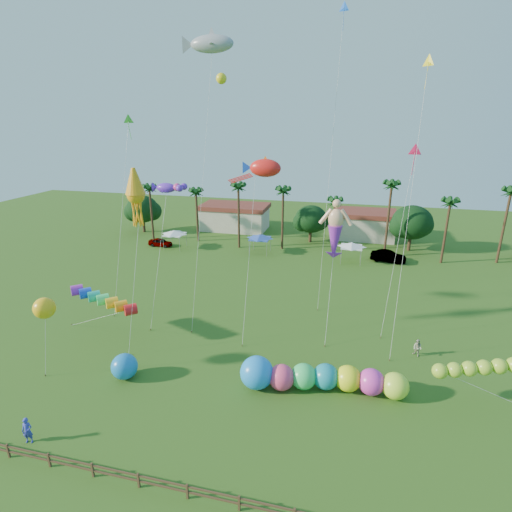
% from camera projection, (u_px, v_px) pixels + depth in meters
% --- Properties ---
extents(ground, '(160.00, 160.00, 0.00)m').
position_uv_depth(ground, '(222.00, 423.00, 27.82)').
color(ground, '#285116').
rests_on(ground, ground).
extents(tree_line, '(69.46, 8.91, 11.00)m').
position_uv_depth(tree_line, '(326.00, 220.00, 66.02)').
color(tree_line, '#3A2819').
rests_on(tree_line, ground).
extents(buildings_row, '(35.00, 7.00, 4.00)m').
position_uv_depth(buildings_row, '(291.00, 222.00, 73.78)').
color(buildings_row, beige).
rests_on(buildings_row, ground).
extents(tent_row, '(31.00, 4.00, 0.60)m').
position_uv_depth(tent_row, '(259.00, 237.00, 61.64)').
color(tent_row, white).
rests_on(tent_row, ground).
extents(fence, '(36.12, 0.12, 1.00)m').
position_uv_depth(fence, '(187.00, 490.00, 22.11)').
color(fence, brown).
rests_on(fence, ground).
extents(car_a, '(4.00, 1.69, 1.35)m').
position_uv_depth(car_a, '(160.00, 242.00, 66.29)').
color(car_a, '#4C4C54').
rests_on(car_a, ground).
extents(car_b, '(5.25, 2.57, 1.66)m').
position_uv_depth(car_b, '(388.00, 256.00, 59.01)').
color(car_b, '#4C4C54').
rests_on(car_b, ground).
extents(spectator_a, '(0.77, 0.60, 1.85)m').
position_uv_depth(spectator_a, '(27.00, 431.00, 25.90)').
color(spectator_a, '#323BB1').
rests_on(spectator_a, ground).
extents(spectator_b, '(0.99, 0.97, 1.60)m').
position_uv_depth(spectator_b, '(417.00, 348.00, 35.47)').
color(spectator_b, '#ADAC90').
rests_on(spectator_b, ground).
extents(caterpillar_inflatable, '(12.95, 3.85, 2.63)m').
position_uv_depth(caterpillar_inflatable, '(316.00, 378.00, 30.91)').
color(caterpillar_inflatable, '#F74174').
rests_on(caterpillar_inflatable, ground).
extents(blue_ball, '(2.12, 2.12, 2.12)m').
position_uv_depth(blue_ball, '(124.00, 366.00, 32.38)').
color(blue_ball, blue).
rests_on(blue_ball, ground).
extents(rainbow_tube, '(9.66, 4.91, 4.02)m').
position_uv_depth(rainbow_tube, '(112.00, 307.00, 37.10)').
color(rainbow_tube, red).
rests_on(rainbow_tube, ground).
extents(green_worm, '(9.98, 2.75, 3.52)m').
position_uv_depth(green_worm, '(440.00, 371.00, 28.79)').
color(green_worm, '#9DCB2D').
rests_on(green_worm, ground).
extents(orange_ball_kite, '(2.10, 2.10, 6.90)m').
position_uv_depth(orange_ball_kite, '(44.00, 308.00, 31.26)').
color(orange_ball_kite, yellow).
rests_on(orange_ball_kite, ground).
extents(merman_kite, '(2.39, 5.42, 12.51)m').
position_uv_depth(merman_kite, '(335.00, 233.00, 38.18)').
color(merman_kite, '#EAAF85').
rests_on(merman_kite, ground).
extents(fish_kite, '(4.63, 6.99, 16.67)m').
position_uv_depth(fish_kite, '(265.00, 168.00, 37.36)').
color(fish_kite, red).
rests_on(fish_kite, ground).
extents(shark_kite, '(5.85, 7.91, 27.62)m').
position_uv_depth(shark_kite, '(212.00, 44.00, 36.66)').
color(shark_kite, '#90959E').
rests_on(shark_kite, ground).
extents(squid_kite, '(1.80, 4.10, 16.34)m').
position_uv_depth(squid_kite, '(136.00, 195.00, 34.09)').
color(squid_kite, '#FE9C14').
rests_on(squid_kite, ground).
extents(lobster_kite, '(3.78, 5.26, 14.40)m').
position_uv_depth(lobster_kite, '(166.00, 188.00, 39.03)').
color(lobster_kite, '#6829D1').
rests_on(lobster_kite, ground).
extents(delta_kite_red, '(2.12, 3.40, 18.06)m').
position_uv_depth(delta_kite_red, '(415.00, 153.00, 35.60)').
color(delta_kite_red, '#D91849').
rests_on(delta_kite_red, ground).
extents(delta_kite_yellow, '(1.12, 4.26, 24.80)m').
position_uv_depth(delta_kite_yellow, '(427.00, 70.00, 30.52)').
color(delta_kite_yellow, yellow).
rests_on(delta_kite_yellow, ground).
extents(delta_kite_green, '(1.72, 5.32, 20.58)m').
position_uv_depth(delta_kite_green, '(128.00, 124.00, 40.67)').
color(delta_kite_green, green).
rests_on(delta_kite_green, ground).
extents(delta_kite_blue, '(1.26, 4.39, 30.73)m').
position_uv_depth(delta_kite_blue, '(343.00, 17.00, 38.18)').
color(delta_kite_blue, blue).
rests_on(delta_kite_blue, ground).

